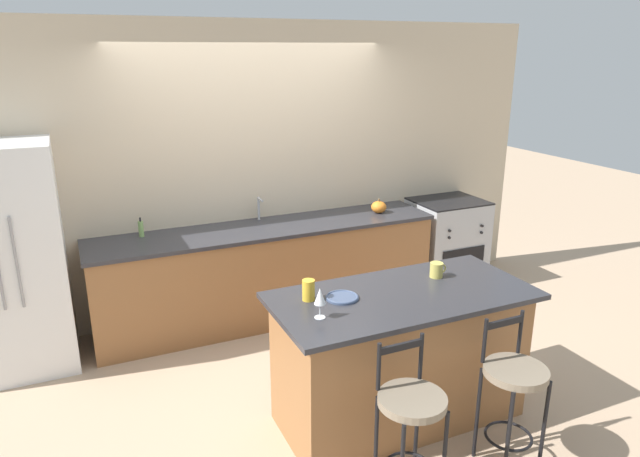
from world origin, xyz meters
TOP-DOWN VIEW (x-y plane):
  - ground_plane at (0.00, 0.00)m, footprint 18.00×18.00m
  - wall_back at (0.00, 0.71)m, footprint 6.00×0.07m
  - back_counter at (0.00, 0.38)m, footprint 3.19×0.69m
  - sink_faucet at (0.00, 0.59)m, footprint 0.02×0.13m
  - kitchen_island at (0.30, -1.46)m, footprint 1.73×0.82m
  - refrigerator at (-2.07, 0.35)m, footprint 0.76×0.70m
  - oven_range at (2.01, 0.38)m, footprint 0.72×0.64m
  - bar_stool_near at (-0.06, -2.13)m, footprint 0.38×0.38m
  - bar_stool_far at (0.65, -2.14)m, footprint 0.38×0.38m
  - dinner_plate at (-0.10, -1.37)m, footprint 0.21×0.21m
  - wine_glass at (-0.34, -1.56)m, footprint 0.07×0.07m
  - coffee_mug at (0.66, -1.32)m, footprint 0.13×0.09m
  - tumbler_cup at (-0.30, -1.30)m, footprint 0.08×0.08m
  - pumpkin_decoration at (1.15, 0.35)m, footprint 0.15×0.15m
  - soap_bottle at (-1.08, 0.53)m, footprint 0.04×0.04m

SIDE VIEW (x-z plane):
  - ground_plane at x=0.00m, z-range 0.00..0.00m
  - back_counter at x=0.00m, z-range 0.00..0.90m
  - oven_range at x=2.01m, z-range 0.00..0.93m
  - kitchen_island at x=0.30m, z-range 0.00..0.93m
  - bar_stool_near at x=-0.06m, z-range 0.06..1.02m
  - bar_stool_far at x=0.65m, z-range 0.06..1.02m
  - refrigerator at x=-2.07m, z-range 0.00..1.80m
  - dinner_plate at x=-0.10m, z-range 0.93..0.95m
  - pumpkin_decoration at x=1.15m, z-range 0.89..1.03m
  - soap_bottle at x=-1.08m, z-range 0.89..1.06m
  - coffee_mug at x=0.66m, z-range 0.93..1.03m
  - tumbler_cup at x=-0.30m, z-range 0.93..1.06m
  - sink_faucet at x=0.00m, z-range 0.93..1.15m
  - wine_glass at x=-0.34m, z-range 0.97..1.16m
  - wall_back at x=0.00m, z-range 0.00..2.70m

